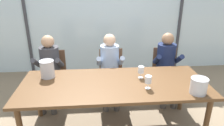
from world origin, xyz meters
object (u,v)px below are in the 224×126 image
at_px(chair_near_curtain, 54,72).
at_px(person_pale_blue_shirt, 110,65).
at_px(chair_left_of_center, 111,70).
at_px(wine_glass_by_left_taster, 141,70).
at_px(person_navy_polo, 167,63).
at_px(dining_table, 114,87).
at_px(chair_center, 164,69).
at_px(ice_bucket_primary, 47,69).
at_px(person_charcoal_jacket, 49,67).
at_px(wine_glass_near_bucket, 148,80).
at_px(ice_bucket_secondary, 199,86).

height_order(chair_near_curtain, person_pale_blue_shirt, person_pale_blue_shirt).
bearing_deg(chair_left_of_center, wine_glass_by_left_taster, -67.95).
bearing_deg(person_navy_polo, dining_table, -138.74).
height_order(chair_center, ice_bucket_primary, ice_bucket_primary).
bearing_deg(person_charcoal_jacket, person_navy_polo, 3.61).
xyz_separation_m(dining_table, chair_left_of_center, (0.04, 0.94, -0.16)).
xyz_separation_m(chair_left_of_center, ice_bucket_primary, (-0.96, -0.68, 0.36)).
xyz_separation_m(chair_center, wine_glass_near_bucket, (-0.60, -1.10, 0.34)).
bearing_deg(ice_bucket_primary, person_navy_polo, 15.06).
relative_size(person_charcoal_jacket, ice_bucket_primary, 4.82).
height_order(chair_center, wine_glass_by_left_taster, wine_glass_by_left_taster).
bearing_deg(chair_center, dining_table, -130.42).
bearing_deg(wine_glass_by_left_taster, person_navy_polo, 47.01).
bearing_deg(chair_near_curtain, ice_bucket_secondary, -34.45).
distance_m(chair_left_of_center, person_navy_polo, 0.99).
height_order(chair_near_curtain, wine_glass_by_left_taster, wine_glass_by_left_taster).
distance_m(chair_left_of_center, wine_glass_near_bucket, 1.23).
relative_size(ice_bucket_primary, ice_bucket_secondary, 1.21).
height_order(person_pale_blue_shirt, wine_glass_by_left_taster, person_pale_blue_shirt).
relative_size(chair_near_curtain, wine_glass_near_bucket, 5.17).
distance_m(chair_near_curtain, person_navy_polo, 2.00).
relative_size(chair_center, wine_glass_by_left_taster, 5.17).
xyz_separation_m(chair_near_curtain, wine_glass_by_left_taster, (1.38, -0.81, 0.34)).
relative_size(person_charcoal_jacket, ice_bucket_secondary, 5.82).
bearing_deg(wine_glass_by_left_taster, chair_center, 51.45).
bearing_deg(wine_glass_near_bucket, person_charcoal_jacket, 146.17).
relative_size(dining_table, person_pale_blue_shirt, 2.07).
height_order(person_pale_blue_shirt, ice_bucket_secondary, person_pale_blue_shirt).
relative_size(chair_left_of_center, person_pale_blue_shirt, 0.74).
distance_m(person_charcoal_jacket, wine_glass_by_left_taster, 1.56).
distance_m(chair_center, ice_bucket_secondary, 1.31).
height_order(chair_center, wine_glass_near_bucket, wine_glass_near_bucket).
height_order(chair_center, person_charcoal_jacket, person_charcoal_jacket).
bearing_deg(chair_center, ice_bucket_secondary, -83.10).
xyz_separation_m(person_charcoal_jacket, person_navy_polo, (2.02, -0.00, 0.00)).
xyz_separation_m(chair_near_curtain, person_navy_polo, (1.99, -0.16, 0.17)).
bearing_deg(chair_center, person_navy_polo, -90.33).
xyz_separation_m(person_pale_blue_shirt, wine_glass_by_left_taster, (0.39, -0.65, 0.17)).
distance_m(person_navy_polo, ice_bucket_primary, 2.00).
height_order(chair_center, person_navy_polo, person_navy_polo).
relative_size(chair_near_curtain, person_pale_blue_shirt, 0.74).
bearing_deg(dining_table, wine_glass_by_left_taster, 18.16).
bearing_deg(person_charcoal_jacket, chair_center, 7.38).
distance_m(person_pale_blue_shirt, person_navy_polo, 1.00).
bearing_deg(ice_bucket_primary, chair_center, 18.55).
bearing_deg(chair_left_of_center, person_pale_blue_shirt, -104.77).
relative_size(person_pale_blue_shirt, person_navy_polo, 1.00).
bearing_deg(chair_near_curtain, chair_left_of_center, -1.38).
bearing_deg(ice_bucket_primary, wine_glass_by_left_taster, -5.72).
bearing_deg(ice_bucket_primary, ice_bucket_secondary, -17.82).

